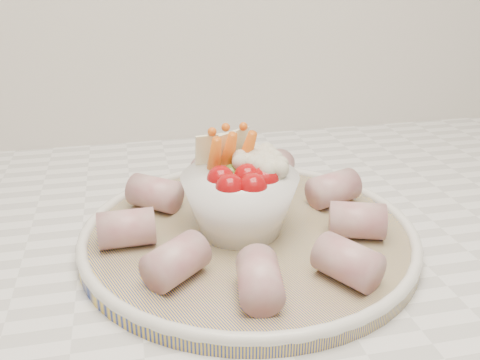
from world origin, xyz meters
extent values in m
cube|color=white|center=(0.00, 1.45, 0.90)|extent=(2.04, 0.62, 0.04)
cylinder|color=navy|center=(0.12, 1.40, 0.93)|extent=(0.45, 0.45, 0.01)
torus|color=silver|center=(0.12, 1.40, 0.94)|extent=(0.36, 0.36, 0.01)
sphere|color=#9E0A0D|center=(0.09, 1.37, 1.00)|extent=(0.03, 0.03, 0.03)
sphere|color=#9E0A0D|center=(0.12, 1.37, 1.00)|extent=(0.03, 0.03, 0.03)
sphere|color=#9E0A0D|center=(0.13, 1.38, 1.00)|extent=(0.03, 0.03, 0.03)
sphere|color=#9E0A0D|center=(0.09, 1.40, 1.00)|extent=(0.03, 0.03, 0.03)
sphere|color=#9E0A0D|center=(0.12, 1.40, 1.00)|extent=(0.03, 0.03, 0.03)
sphere|color=#4D6C24|center=(0.11, 1.42, 0.99)|extent=(0.02, 0.02, 0.02)
cone|color=#DE5E14|center=(0.09, 1.42, 1.01)|extent=(0.02, 0.04, 0.07)
cone|color=#DE5E14|center=(0.11, 1.43, 1.01)|extent=(0.03, 0.04, 0.07)
cone|color=#DE5E14|center=(0.12, 1.43, 1.01)|extent=(0.03, 0.05, 0.07)
sphere|color=beige|center=(0.14, 1.41, 1.00)|extent=(0.03, 0.03, 0.03)
sphere|color=beige|center=(0.14, 1.39, 1.00)|extent=(0.03, 0.03, 0.03)
sphere|color=beige|center=(0.14, 1.43, 1.00)|extent=(0.03, 0.03, 0.03)
sphere|color=beige|center=(0.12, 1.42, 1.00)|extent=(0.03, 0.03, 0.03)
cube|color=beige|center=(0.09, 1.44, 1.01)|extent=(0.05, 0.02, 0.05)
cube|color=beige|center=(0.11, 1.44, 1.01)|extent=(0.04, 0.03, 0.05)
cylinder|color=#A14954|center=(0.23, 1.36, 0.95)|extent=(0.07, 0.05, 0.04)
cylinder|color=#A14954|center=(0.23, 1.44, 0.95)|extent=(0.07, 0.06, 0.04)
cylinder|color=#A14954|center=(0.18, 1.51, 0.95)|extent=(0.06, 0.07, 0.04)
cylinder|color=#A14954|center=(0.10, 1.51, 0.95)|extent=(0.05, 0.06, 0.04)
cylinder|color=#A14954|center=(0.03, 1.47, 0.95)|extent=(0.07, 0.06, 0.04)
cylinder|color=#A14954|center=(-0.01, 1.39, 0.95)|extent=(0.06, 0.04, 0.04)
cylinder|color=#A14954|center=(0.03, 1.32, 0.95)|extent=(0.07, 0.07, 0.04)
cylinder|color=#A14954|center=(0.10, 1.28, 0.95)|extent=(0.05, 0.06, 0.04)
cylinder|color=#A14954|center=(0.18, 1.29, 0.95)|extent=(0.06, 0.07, 0.04)
camera|label=1|loc=(0.00, 0.91, 1.21)|focal=40.00mm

